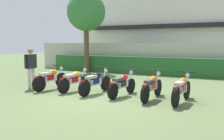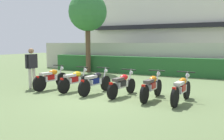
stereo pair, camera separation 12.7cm
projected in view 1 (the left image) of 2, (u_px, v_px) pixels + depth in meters
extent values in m
plane|color=#607547|center=(98.00, 99.00, 8.27)|extent=(60.00, 60.00, 0.00)
cube|color=silver|center=(185.00, 31.00, 23.10)|extent=(19.17, 6.00, 6.05)
cube|color=black|center=(179.00, 26.00, 20.17)|extent=(16.10, 0.50, 0.36)
cube|color=#BCB7A8|center=(160.00, 58.00, 15.21)|extent=(18.21, 0.30, 1.91)
cube|color=#28602D|center=(156.00, 66.00, 14.63)|extent=(14.57, 0.70, 1.06)
cube|color=navy|center=(131.00, 58.00, 19.32)|extent=(4.65, 2.26, 1.00)
cube|color=#2D333D|center=(128.00, 47.00, 19.33)|extent=(2.85, 1.95, 0.65)
cylinder|color=black|center=(154.00, 63.00, 19.34)|extent=(0.70, 0.28, 0.68)
cylinder|color=black|center=(144.00, 65.00, 17.77)|extent=(0.70, 0.28, 0.68)
cylinder|color=black|center=(119.00, 61.00, 20.96)|extent=(0.70, 0.28, 0.68)
cylinder|color=black|center=(108.00, 63.00, 19.39)|extent=(0.70, 0.28, 0.68)
cylinder|color=brown|center=(87.00, 49.00, 15.91)|extent=(0.31, 0.31, 3.04)
sphere|color=#387A3D|center=(86.00, 12.00, 15.65)|extent=(2.47, 2.47, 2.47)
cylinder|color=black|center=(61.00, 80.00, 10.55)|extent=(0.16, 0.64, 0.63)
cylinder|color=black|center=(39.00, 84.00, 9.52)|extent=(0.16, 0.64, 0.63)
cube|color=silver|center=(50.00, 78.00, 9.97)|extent=(0.26, 0.62, 0.22)
ellipsoid|color=orange|center=(53.00, 72.00, 10.09)|extent=(0.26, 0.46, 0.22)
cube|color=beige|center=(45.00, 74.00, 9.76)|extent=(0.25, 0.54, 0.10)
cube|color=red|center=(37.00, 77.00, 9.40)|extent=(0.11, 0.09, 0.08)
cylinder|color=silver|center=(60.00, 73.00, 10.44)|extent=(0.07, 0.23, 0.65)
cylinder|color=black|center=(58.00, 66.00, 10.33)|extent=(0.60, 0.10, 0.04)
sphere|color=silver|center=(61.00, 68.00, 10.51)|extent=(0.14, 0.14, 0.14)
cylinder|color=silver|center=(43.00, 82.00, 9.84)|extent=(0.13, 0.55, 0.07)
cube|color=#A51414|center=(49.00, 77.00, 9.93)|extent=(0.28, 0.38, 0.20)
cylinder|color=black|center=(85.00, 82.00, 10.21)|extent=(0.17, 0.58, 0.57)
cylinder|color=black|center=(64.00, 86.00, 9.19)|extent=(0.17, 0.58, 0.57)
cube|color=silver|center=(74.00, 80.00, 9.64)|extent=(0.28, 0.62, 0.22)
ellipsoid|color=yellow|center=(77.00, 74.00, 9.76)|extent=(0.28, 0.47, 0.22)
cube|color=beige|center=(70.00, 76.00, 9.43)|extent=(0.27, 0.54, 0.10)
cube|color=red|center=(62.00, 79.00, 9.08)|extent=(0.11, 0.09, 0.08)
cylinder|color=silver|center=(83.00, 75.00, 10.10)|extent=(0.08, 0.23, 0.65)
cylinder|color=black|center=(82.00, 67.00, 9.99)|extent=(0.60, 0.12, 0.04)
sphere|color=silver|center=(85.00, 70.00, 10.17)|extent=(0.14, 0.14, 0.14)
cylinder|color=silver|center=(67.00, 84.00, 9.52)|extent=(0.14, 0.55, 0.07)
cube|color=#A51414|center=(73.00, 79.00, 9.60)|extent=(0.29, 0.39, 0.20)
cylinder|color=black|center=(105.00, 83.00, 9.79)|extent=(0.15, 0.61, 0.60)
cylinder|color=black|center=(85.00, 88.00, 8.65)|extent=(0.15, 0.61, 0.60)
cube|color=silver|center=(95.00, 82.00, 9.16)|extent=(0.26, 0.62, 0.22)
ellipsoid|color=black|center=(97.00, 75.00, 9.28)|extent=(0.27, 0.46, 0.22)
cube|color=#B2ADA3|center=(91.00, 77.00, 8.94)|extent=(0.25, 0.54, 0.10)
cube|color=red|center=(83.00, 81.00, 8.54)|extent=(0.11, 0.09, 0.08)
cylinder|color=silver|center=(104.00, 76.00, 9.68)|extent=(0.07, 0.23, 0.65)
cylinder|color=black|center=(103.00, 68.00, 9.56)|extent=(0.60, 0.10, 0.04)
sphere|color=silver|center=(106.00, 71.00, 9.75)|extent=(0.14, 0.14, 0.14)
cylinder|color=silver|center=(88.00, 86.00, 9.03)|extent=(0.13, 0.55, 0.07)
cube|color=navy|center=(94.00, 81.00, 9.11)|extent=(0.28, 0.38, 0.20)
cylinder|color=black|center=(131.00, 86.00, 9.31)|extent=(0.16, 0.57, 0.56)
cylinder|color=black|center=(113.00, 91.00, 8.25)|extent=(0.16, 0.57, 0.56)
cube|color=silver|center=(122.00, 84.00, 8.72)|extent=(0.27, 0.62, 0.22)
ellipsoid|color=red|center=(124.00, 77.00, 8.84)|extent=(0.27, 0.46, 0.22)
cube|color=#4C4742|center=(118.00, 79.00, 8.51)|extent=(0.26, 0.54, 0.10)
cube|color=red|center=(111.00, 83.00, 8.14)|extent=(0.11, 0.09, 0.08)
cylinder|color=silver|center=(130.00, 78.00, 9.20)|extent=(0.08, 0.23, 0.65)
cylinder|color=black|center=(129.00, 70.00, 9.09)|extent=(0.60, 0.11, 0.04)
sphere|color=silver|center=(131.00, 73.00, 9.27)|extent=(0.14, 0.14, 0.14)
cylinder|color=silver|center=(115.00, 89.00, 8.59)|extent=(0.14, 0.55, 0.07)
cube|color=black|center=(121.00, 83.00, 8.67)|extent=(0.28, 0.39, 0.20)
cylinder|color=black|center=(158.00, 87.00, 8.83)|extent=(0.12, 0.61, 0.60)
cylinder|color=black|center=(145.00, 94.00, 7.69)|extent=(0.12, 0.61, 0.60)
cube|color=silver|center=(152.00, 86.00, 8.20)|extent=(0.23, 0.61, 0.22)
ellipsoid|color=orange|center=(153.00, 79.00, 8.32)|extent=(0.24, 0.45, 0.22)
cube|color=#4C4742|center=(149.00, 81.00, 7.98)|extent=(0.22, 0.53, 0.10)
cube|color=red|center=(144.00, 86.00, 7.57)|extent=(0.10, 0.08, 0.08)
cylinder|color=silver|center=(157.00, 79.00, 8.72)|extent=(0.06, 0.23, 0.65)
cylinder|color=black|center=(157.00, 70.00, 8.60)|extent=(0.60, 0.06, 0.04)
sphere|color=silver|center=(158.00, 74.00, 8.79)|extent=(0.14, 0.14, 0.14)
cylinder|color=silver|center=(145.00, 91.00, 8.05)|extent=(0.10, 0.55, 0.07)
cube|color=#A51414|center=(151.00, 85.00, 8.15)|extent=(0.26, 0.37, 0.20)
cylinder|color=black|center=(187.00, 90.00, 8.36)|extent=(0.14, 0.62, 0.61)
cylinder|color=black|center=(176.00, 97.00, 7.23)|extent=(0.14, 0.62, 0.61)
cube|color=silver|center=(181.00, 89.00, 7.74)|extent=(0.25, 0.62, 0.22)
ellipsoid|color=orange|center=(183.00, 81.00, 7.86)|extent=(0.26, 0.46, 0.22)
cube|color=beige|center=(180.00, 83.00, 7.52)|extent=(0.25, 0.54, 0.10)
cube|color=red|center=(175.00, 88.00, 7.12)|extent=(0.11, 0.09, 0.08)
cylinder|color=silver|center=(187.00, 81.00, 8.25)|extent=(0.07, 0.23, 0.65)
cylinder|color=black|center=(186.00, 72.00, 8.14)|extent=(0.60, 0.09, 0.04)
sphere|color=silver|center=(188.00, 75.00, 8.32)|extent=(0.14, 0.14, 0.14)
cylinder|color=silver|center=(175.00, 94.00, 7.60)|extent=(0.12, 0.55, 0.07)
cube|color=#A51414|center=(181.00, 88.00, 7.69)|extent=(0.27, 0.38, 0.20)
cylinder|color=beige|center=(33.00, 78.00, 10.47)|extent=(0.13, 0.13, 0.84)
cylinder|color=beige|center=(29.00, 78.00, 10.27)|extent=(0.13, 0.13, 0.84)
cube|color=#232328|center=(31.00, 61.00, 10.29)|extent=(0.22, 0.49, 0.59)
cylinder|color=#232328|center=(36.00, 61.00, 10.55)|extent=(0.09, 0.09, 0.57)
cylinder|color=#232328|center=(25.00, 61.00, 10.03)|extent=(0.09, 0.09, 0.57)
sphere|color=#9E7556|center=(30.00, 51.00, 10.24)|extent=(0.23, 0.23, 0.23)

